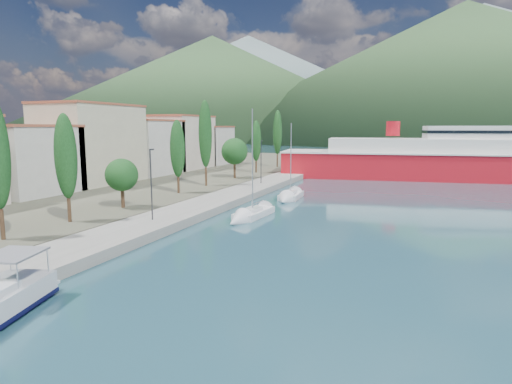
% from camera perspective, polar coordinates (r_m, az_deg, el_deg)
% --- Properties ---
extents(ground, '(1400.00, 1400.00, 0.00)m').
position_cam_1_polar(ground, '(138.46, 16.27, 4.66)').
color(ground, '#254E5C').
extents(quay, '(5.00, 88.00, 0.80)m').
position_cam_1_polar(quay, '(49.28, -4.66, -1.06)').
color(quay, gray).
rests_on(quay, ground).
extents(land_strip, '(70.00, 148.00, 0.70)m').
position_cam_1_polar(land_strip, '(80.45, -26.39, 1.77)').
color(land_strip, '#565644').
rests_on(land_strip, ground).
extents(town_buildings, '(9.20, 69.20, 11.30)m').
position_cam_1_polar(town_buildings, '(70.39, -17.83, 5.67)').
color(town_buildings, beige).
rests_on(town_buildings, land_strip).
extents(tree_row, '(4.14, 63.39, 11.62)m').
position_cam_1_polar(tree_row, '(58.61, -6.90, 5.90)').
color(tree_row, '#47301E').
rests_on(tree_row, land_strip).
extents(lamp_posts, '(0.15, 48.12, 6.06)m').
position_cam_1_polar(lamp_posts, '(38.72, -12.32, 1.64)').
color(lamp_posts, '#2D2D33').
rests_on(lamp_posts, quay).
extents(sailboat_near, '(2.57, 7.90, 11.20)m').
position_cam_1_polar(sailboat_near, '(40.34, -1.42, -3.37)').
color(sailboat_near, silver).
rests_on(sailboat_near, ground).
extents(sailboat_mid, '(2.58, 6.94, 10.03)m').
position_cam_1_polar(sailboat_mid, '(51.22, 4.26, -0.82)').
color(sailboat_mid, silver).
rests_on(sailboat_mid, ground).
extents(ferry, '(52.58, 17.92, 10.24)m').
position_cam_1_polar(ferry, '(78.83, 22.94, 3.89)').
color(ferry, red).
rests_on(ferry, ground).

